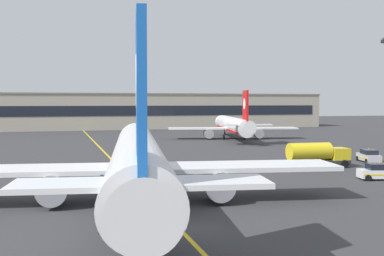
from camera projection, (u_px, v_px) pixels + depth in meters
name	position (u px, v px, depth m)	size (l,w,h in m)	color
ground_plane	(183.00, 230.00, 29.23)	(400.00, 400.00, 0.00)	#353538
taxiway_centreline	(118.00, 166.00, 57.95)	(0.30, 180.00, 0.01)	yellow
airliner_foreground	(137.00, 160.00, 36.54)	(32.36, 41.38, 11.65)	white
airliner_background	(233.00, 125.00, 99.81)	(27.55, 35.12, 9.94)	white
service_car_nearest	(380.00, 172.00, 47.92)	(4.52, 2.88, 1.79)	white
service_car_fourth	(369.00, 156.00, 61.91)	(2.89, 4.53, 1.79)	#B7B7BC
service_truck_baggage_yellow	(316.00, 155.00, 56.66)	(7.69, 2.92, 3.00)	#2D2D33
terminal_building	(119.00, 111.00, 137.36)	(124.61, 12.40, 10.30)	#B2A893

